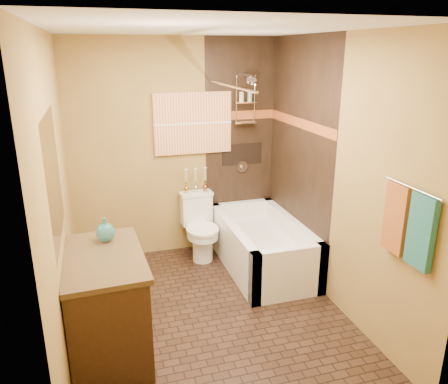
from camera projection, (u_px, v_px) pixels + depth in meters
name	position (u px, v px, depth m)	size (l,w,h in m)	color
floor	(211.00, 315.00, 4.06)	(3.00, 3.00, 0.00)	black
wall_left	(58.00, 200.00, 3.34)	(0.02, 3.00, 2.50)	#A68640
wall_right	(336.00, 176.00, 4.00)	(0.02, 3.00, 2.50)	#A68640
wall_back	(176.00, 150.00, 5.04)	(2.40, 0.02, 2.50)	#A68640
wall_front	(283.00, 268.00, 2.30)	(2.40, 0.02, 2.50)	#A68640
ceiling	(208.00, 28.00, 3.28)	(3.00, 3.00, 0.00)	silver
alcove_tile_back	(240.00, 146.00, 5.24)	(0.85, 0.01, 2.50)	black
alcove_tile_right	(298.00, 157.00, 4.68)	(0.01, 1.50, 2.50)	black
mosaic_band_back	(241.00, 115.00, 5.11)	(0.85, 0.01, 0.10)	maroon
mosaic_band_right	(299.00, 123.00, 4.56)	(0.01, 1.50, 0.10)	maroon
alcove_niche	(242.00, 154.00, 5.27)	(0.50, 0.01, 0.25)	black
shower_fixtures	(245.00, 112.00, 5.02)	(0.24, 0.33, 1.16)	silver
curtain_rod	(229.00, 85.00, 4.22)	(0.03, 0.03, 1.55)	silver
towel_bar	(412.00, 188.00, 2.97)	(0.02, 0.02, 0.55)	silver
towel_teal	(421.00, 232.00, 2.94)	(0.05, 0.22, 0.52)	#1B5B52
towel_rust	(396.00, 218.00, 3.17)	(0.05, 0.22, 0.52)	#96531B
sunset_painting	(193.00, 123.00, 4.98)	(0.90, 0.04, 0.70)	#DD6534
vanity_mirror	(54.00, 178.00, 3.02)	(0.01, 1.00, 0.90)	white
bathtub	(262.00, 249.00, 4.89)	(0.80, 1.50, 0.55)	white
toilet	(200.00, 226.00, 5.11)	(0.39, 0.57, 0.75)	white
vanity	(106.00, 306.00, 3.42)	(0.64, 1.01, 0.87)	black
teal_bottle	(105.00, 230.00, 3.50)	(0.16, 0.16, 0.24)	#256E71
bud_vases	(196.00, 179.00, 5.10)	(0.29, 0.06, 0.28)	gold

